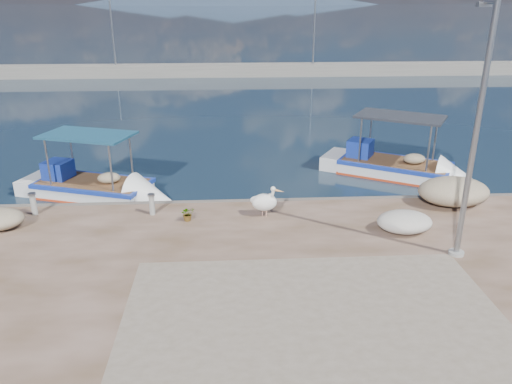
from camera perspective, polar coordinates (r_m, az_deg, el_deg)
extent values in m
plane|color=#162635|center=(14.25, 0.92, -10.47)|extent=(1400.00, 1400.00, 0.00)
cube|color=gray|center=(11.63, 7.19, -15.91)|extent=(9.00, 7.00, 0.01)
cube|color=gray|center=(52.54, -2.40, 13.75)|extent=(120.00, 2.20, 1.20)
cylinder|color=gray|center=(53.35, -16.04, 16.77)|extent=(0.16, 0.16, 7.00)
cylinder|color=gray|center=(52.95, 6.65, 17.39)|extent=(0.16, 0.16, 7.00)
cube|color=white|center=(21.29, -17.97, -0.18)|extent=(6.57, 3.93, 1.02)
cube|color=#18339D|center=(21.14, -18.11, 0.98)|extent=(4.93, 3.43, 0.15)
cube|color=#B33416|center=(21.32, -17.95, -0.33)|extent=(4.93, 3.41, 0.13)
cube|color=#18339D|center=(21.88, -21.68, 2.38)|extent=(1.23, 1.23, 0.75)
cube|color=navy|center=(20.57, -18.74, 6.18)|extent=(3.88, 2.94, 0.09)
cube|color=white|center=(23.48, 15.53, 2.09)|extent=(6.81, 5.27, 1.09)
cube|color=#18339D|center=(23.33, 15.64, 3.22)|extent=(5.25, 4.38, 0.16)
cube|color=#B33416|center=(23.50, 15.51, 1.95)|extent=(5.24, 4.36, 0.14)
cube|color=#18339D|center=(23.56, 11.82, 4.90)|extent=(1.41, 1.41, 0.80)
cube|color=#22252C|center=(22.79, 16.17, 8.28)|extent=(4.19, 3.64, 0.09)
cylinder|color=tan|center=(17.15, 0.74, -2.28)|extent=(0.04, 0.04, 0.28)
cylinder|color=tan|center=(17.11, 1.19, -2.34)|extent=(0.04, 0.04, 0.28)
ellipsoid|color=silver|center=(16.99, 0.97, -1.18)|extent=(1.00, 0.83, 0.61)
cylinder|color=silver|center=(16.79, 1.83, -0.34)|extent=(0.23, 0.18, 0.52)
sphere|color=silver|center=(16.70, 1.97, 0.36)|extent=(0.17, 0.17, 0.17)
cone|color=#FFB263|center=(16.65, 2.63, 0.14)|extent=(0.41, 0.25, 0.13)
cylinder|color=gray|center=(14.63, 23.75, 5.63)|extent=(0.16, 0.16, 7.00)
cylinder|color=gray|center=(15.81, 21.91, -6.46)|extent=(0.44, 0.44, 0.10)
cube|color=gray|center=(14.78, 24.62, 18.92)|extent=(0.35, 0.18, 0.12)
cylinder|color=gray|center=(17.53, -11.82, -1.42)|extent=(0.19, 0.19, 0.73)
cylinder|color=gray|center=(17.40, -11.90, -0.32)|extent=(0.25, 0.25, 0.06)
cylinder|color=gray|center=(18.77, -24.08, -1.30)|extent=(0.20, 0.20, 0.76)
cylinder|color=gray|center=(18.64, -24.25, -0.21)|extent=(0.26, 0.26, 0.07)
imported|color=#33722D|center=(16.89, -7.80, -2.46)|extent=(0.56, 0.52, 0.50)
ellipsoid|color=silver|center=(16.64, 16.60, -3.29)|extent=(1.76, 1.32, 0.66)
ellipsoid|color=#C4B091|center=(19.32, 21.64, 0.07)|extent=(2.54, 1.82, 1.00)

